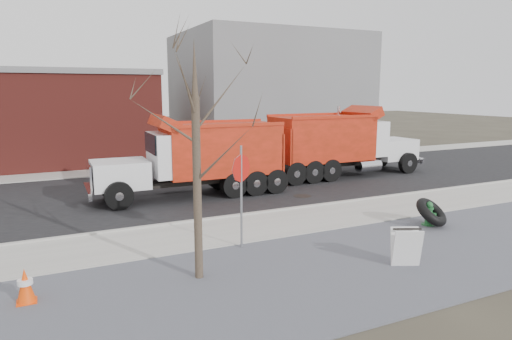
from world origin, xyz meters
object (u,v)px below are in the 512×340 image
fire_hydrant (429,215)px  dump_truck_red_a (339,141)px  dump_truck_red_b (199,155)px  stop_sign (241,179)px  sandwich_board (406,247)px  truck_tire (431,212)px

fire_hydrant → dump_truck_red_a: 8.48m
fire_hydrant → dump_truck_red_b: size_ratio=0.10×
stop_sign → dump_truck_red_b: size_ratio=0.36×
sandwich_board → dump_truck_red_a: (5.43, 10.25, 1.20)m
sandwich_board → dump_truck_red_a: size_ratio=0.11×
fire_hydrant → stop_sign: (-6.04, 0.62, 1.52)m
fire_hydrant → dump_truck_red_a: size_ratio=0.09×
sandwich_board → dump_truck_red_a: dump_truck_red_a is taller
stop_sign → sandwich_board: bearing=-50.2°
fire_hydrant → stop_sign: stop_sign is taller
sandwich_board → dump_truck_red_b: size_ratio=0.12×
sandwich_board → truck_tire: bearing=59.9°
fire_hydrant → stop_sign: bearing=151.8°
fire_hydrant → truck_tire: bearing=-127.6°
truck_tire → sandwich_board: bearing=-145.0°
truck_tire → dump_truck_red_b: size_ratio=0.18×
truck_tire → stop_sign: (-6.01, 0.74, 1.40)m
fire_hydrant → dump_truck_red_a: (2.39, 8.03, 1.34)m
truck_tire → dump_truck_red_a: (2.42, 8.14, 1.22)m
sandwich_board → dump_truck_red_a: 11.67m
dump_truck_red_a → truck_tire: bearing=-107.7°
stop_sign → dump_truck_red_a: dump_truck_red_a is taller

